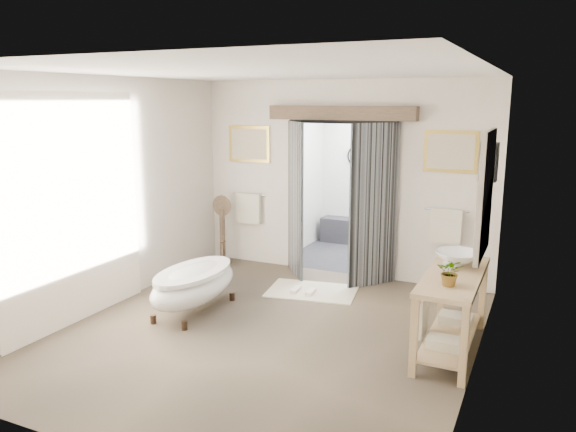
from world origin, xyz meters
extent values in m
plane|color=brown|center=(0.00, 0.00, 0.00)|extent=(5.00, 5.00, 0.00)
cube|color=beige|center=(0.00, -2.50, 1.45)|extent=(4.50, 0.02, 2.90)
cube|color=beige|center=(-2.25, 0.00, 1.45)|extent=(0.02, 5.00, 2.90)
cube|color=beige|center=(2.25, 0.00, 1.45)|extent=(0.02, 5.00, 2.90)
cube|color=beige|center=(-1.52, 2.50, 1.45)|extent=(1.45, 0.02, 2.90)
cube|color=beige|center=(1.52, 2.50, 1.45)|extent=(1.45, 0.02, 2.90)
cube|color=beige|center=(0.00, 2.50, 2.60)|extent=(1.60, 0.02, 0.60)
cube|color=silver|center=(0.00, 0.00, 2.90)|extent=(4.50, 5.00, 0.02)
cube|color=silver|center=(-2.20, -0.60, 1.35)|extent=(0.02, 2.20, 2.70)
cube|color=#9F9587|center=(2.23, 0.42, 1.70)|extent=(0.05, 0.95, 1.25)
cube|color=silver|center=(2.19, 0.42, 1.70)|extent=(0.01, 0.80, 1.10)
cube|color=black|center=(2.13, 1.55, 1.90)|extent=(0.20, 0.20, 0.45)
sphere|color=#FFCC8C|center=(2.13, 1.55, 1.90)|extent=(0.10, 0.10, 0.10)
cube|color=#26262A|center=(0.00, 3.50, 0.01)|extent=(2.20, 2.00, 0.01)
cube|color=silver|center=(0.00, 3.50, 2.50)|extent=(2.20, 2.00, 0.02)
cube|color=white|center=(0.00, 4.50, 1.25)|extent=(2.20, 0.02, 2.50)
cube|color=white|center=(-1.10, 3.50, 1.25)|extent=(0.02, 2.00, 2.50)
cube|color=white|center=(1.10, 3.50, 1.25)|extent=(0.02, 2.00, 2.50)
cube|color=#26262A|center=(0.00, 4.32, 0.23)|extent=(2.00, 0.35, 0.45)
cylinder|color=silver|center=(-0.40, 4.47, 1.60)|extent=(0.40, 0.03, 0.40)
cylinder|color=silver|center=(0.40, 4.47, 1.60)|extent=(0.40, 0.03, 0.40)
cube|color=black|center=(-0.80, 2.50, 1.15)|extent=(0.07, 0.10, 2.30)
cube|color=black|center=(0.80, 2.50, 1.15)|extent=(0.07, 0.10, 2.30)
cube|color=black|center=(0.00, 2.50, 2.30)|extent=(1.67, 0.10, 0.07)
cube|color=black|center=(-0.60, 2.15, 1.15)|extent=(0.52, 0.66, 2.30)
cube|color=black|center=(0.60, 2.15, 1.15)|extent=(0.52, 0.66, 2.30)
cube|color=brown|center=(0.00, 2.40, 2.42)|extent=(2.20, 0.20, 0.20)
cube|color=gold|center=(-1.55, 2.48, 1.92)|extent=(0.72, 0.03, 0.57)
cube|color=beige|center=(-1.55, 2.46, 1.92)|extent=(0.62, 0.01, 0.47)
cube|color=gold|center=(1.55, 2.48, 1.92)|extent=(0.72, 0.03, 0.57)
cube|color=beige|center=(1.55, 2.46, 1.92)|extent=(0.62, 0.01, 0.47)
cylinder|color=silver|center=(-1.55, 2.44, 1.12)|extent=(0.60, 0.02, 0.02)
cube|color=beige|center=(-1.55, 2.42, 0.90)|extent=(0.42, 0.08, 0.48)
cylinder|color=silver|center=(1.55, 2.44, 1.12)|extent=(0.60, 0.02, 0.02)
cube|color=beige|center=(1.55, 2.42, 0.90)|extent=(0.42, 0.08, 0.48)
cylinder|color=#36261B|center=(-1.34, -0.32, 0.05)|extent=(0.07, 0.07, 0.11)
cylinder|color=#36261B|center=(-0.89, -0.32, 0.05)|extent=(0.07, 0.07, 0.11)
cylinder|color=#36261B|center=(-1.34, 0.75, 0.05)|extent=(0.07, 0.07, 0.11)
cylinder|color=#36261B|center=(-0.89, 0.75, 0.05)|extent=(0.07, 0.07, 0.11)
ellipsoid|color=white|center=(-1.11, 0.21, 0.35)|extent=(0.68, 1.52, 0.48)
cylinder|color=#36261B|center=(-1.11, 0.91, 0.64)|extent=(0.03, 0.03, 0.20)
cube|color=tan|center=(1.75, -0.32, 0.42)|extent=(0.07, 0.07, 0.85)
cube|color=tan|center=(2.21, -0.32, 0.42)|extent=(0.07, 0.07, 0.85)
cube|color=tan|center=(1.75, 1.16, 0.42)|extent=(0.07, 0.07, 0.85)
cube|color=tan|center=(2.21, 1.16, 0.42)|extent=(0.07, 0.07, 0.85)
cube|color=tan|center=(1.98, 0.42, 0.82)|extent=(0.55, 1.60, 0.05)
cube|color=tan|center=(1.98, 0.42, 0.16)|extent=(0.45, 1.50, 0.03)
cylinder|color=silver|center=(1.71, 0.42, 0.60)|extent=(0.02, 1.40, 0.02)
cube|color=beige|center=(1.71, 0.27, 0.40)|extent=(0.06, 0.34, 0.42)
cube|color=beige|center=(1.98, 0.07, 0.23)|extent=(0.35, 0.25, 0.10)
cube|color=beige|center=(1.98, 0.77, 0.23)|extent=(0.35, 0.25, 0.10)
cube|color=brown|center=(-1.88, 2.14, 0.04)|extent=(0.22, 0.22, 0.08)
cylinder|color=brown|center=(-1.88, 2.14, 0.49)|extent=(0.09, 0.09, 0.83)
cylinder|color=silver|center=(-1.88, 2.16, 0.96)|extent=(0.29, 0.02, 0.29)
cylinder|color=brown|center=(-1.88, 2.15, 0.96)|extent=(0.33, 0.01, 0.33)
cube|color=beige|center=(-0.06, 1.52, 0.01)|extent=(1.31, 0.99, 0.01)
cube|color=silver|center=(-0.26, 1.40, 0.04)|extent=(0.12, 0.25, 0.05)
cube|color=silver|center=(-0.03, 1.40, 0.04)|extent=(0.12, 0.25, 0.05)
imported|color=white|center=(1.96, 0.71, 0.93)|extent=(0.55, 0.55, 0.16)
imported|color=gray|center=(2.00, 0.01, 0.99)|extent=(0.25, 0.22, 0.28)
imported|color=gray|center=(1.90, 0.42, 0.94)|extent=(0.09, 0.09, 0.17)
imported|color=gray|center=(1.92, 1.10, 0.93)|extent=(0.14, 0.14, 0.16)
camera|label=1|loc=(2.76, -5.32, 2.61)|focal=35.00mm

